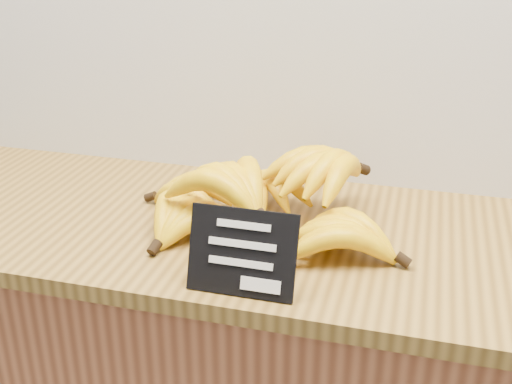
{
  "coord_description": "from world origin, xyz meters",
  "views": [
    {
      "loc": [
        0.16,
        1.73,
        1.46
      ],
      "look_at": [
        -0.11,
        2.7,
        1.02
      ],
      "focal_mm": 45.0,
      "sensor_mm": 36.0,
      "label": 1
    }
  ],
  "objects": [
    {
      "name": "chalkboard_sign",
      "position": [
        -0.08,
        2.53,
        0.99
      ],
      "size": [
        0.17,
        0.05,
        0.13
      ],
      "primitive_type": "cube",
      "rotation": [
        -0.33,
        0.0,
        0.0
      ],
      "color": "black",
      "rests_on": "counter_top"
    },
    {
      "name": "banana_pile",
      "position": [
        -0.11,
        2.75,
        0.99
      ],
      "size": [
        0.52,
        0.39,
        0.13
      ],
      "color": "yellow",
      "rests_on": "counter_top"
    },
    {
      "name": "counter_top",
      "position": [
        -0.11,
        2.75,
        0.92
      ],
      "size": [
        1.58,
        0.54,
        0.03
      ],
      "primitive_type": "cube",
      "color": "olive",
      "rests_on": "counter"
    }
  ]
}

